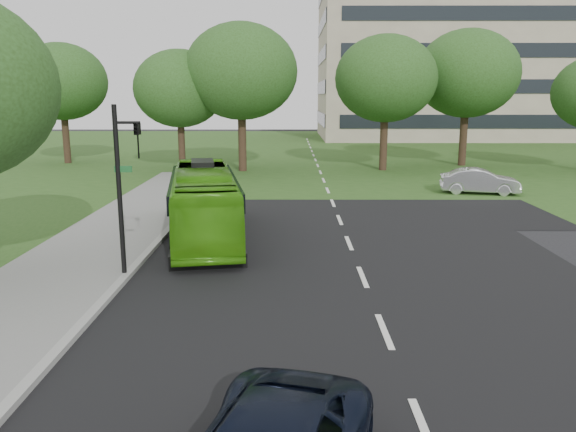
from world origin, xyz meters
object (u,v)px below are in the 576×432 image
object	(u,v)px
tree_park_f	(62,82)
tree_park_a	(179,89)
traffic_light	(124,178)
tree_park_d	(467,74)
tree_park_b	(241,72)
bus	(204,203)
office_building	(476,40)
sedan	(480,181)
tree_park_c	(386,79)

from	to	relation	value
tree_park_f	tree_park_a	bearing A→B (deg)	-23.35
tree_park_a	traffic_light	size ratio (longest dim) A/B	1.69
tree_park_d	tree_park_b	bearing A→B (deg)	-168.57
tree_park_a	bus	size ratio (longest dim) A/B	0.90
office_building	sedan	xyz separation A→B (m)	(-13.51, -44.96, -11.79)
tree_park_f	bus	bearing A→B (deg)	-58.87
tree_park_a	tree_park_f	distance (m)	11.18
bus	traffic_light	size ratio (longest dim) A/B	1.88
bus	tree_park_d	bearing A→B (deg)	44.09
tree_park_a	tree_park_c	size ratio (longest dim) A/B	0.89
bus	sedan	xyz separation A→B (m)	(13.95, 10.03, -0.64)
office_building	tree_park_a	bearing A→B (deg)	-132.82
bus	office_building	bearing A→B (deg)	53.60
tree_park_f	tree_park_d	bearing A→B (deg)	-2.61
tree_park_c	office_building	bearing A→B (deg)	63.53
tree_park_a	tree_park_c	world-z (taller)	tree_park_c
tree_park_a	tree_park_f	xyz separation A→B (m)	(-10.25, 4.43, 0.60)
tree_park_b	tree_park_d	distance (m)	17.45
tree_park_a	bus	world-z (taller)	tree_park_a
tree_park_d	sedan	distance (m)	14.99
tree_park_f	traffic_light	xyz separation A→B (m)	(13.39, -29.70, -3.48)
tree_park_d	sedan	xyz separation A→B (m)	(-2.99, -13.24, -6.36)
tree_park_b	tree_park_f	world-z (taller)	tree_park_b
tree_park_c	sedan	bearing A→B (deg)	-69.99
tree_park_c	bus	bearing A→B (deg)	-116.65
tree_park_f	sedan	world-z (taller)	tree_park_f
office_building	tree_park_c	size ratio (longest dim) A/B	4.12
bus	sedan	world-z (taller)	bus
sedan	office_building	bearing A→B (deg)	-5.27
office_building	tree_park_b	size ratio (longest dim) A/B	3.82
tree_park_a	tree_park_c	xyz separation A→B (m)	(14.88, 0.03, 0.70)
tree_park_d	traffic_light	bearing A→B (deg)	-123.20
tree_park_d	traffic_light	distance (m)	33.99
bus	traffic_light	bearing A→B (deg)	-117.06
office_building	tree_park_b	xyz separation A→B (m)	(-27.62, -35.17, -5.42)
tree_park_b	traffic_light	distance (m)	25.15
tree_park_d	sedan	world-z (taller)	tree_park_d
office_building	bus	world-z (taller)	office_building
office_building	tree_park_d	xyz separation A→B (m)	(-10.52, -31.72, -5.43)
office_building	traffic_light	size ratio (longest dim) A/B	7.81
tree_park_b	tree_park_d	size ratio (longest dim) A/B	1.01
tree_park_c	sedan	world-z (taller)	tree_park_c
tree_park_a	tree_park_c	bearing A→B (deg)	0.10
tree_park_b	traffic_light	size ratio (longest dim) A/B	2.04
tree_park_d	bus	bearing A→B (deg)	-126.05
sedan	traffic_light	xyz separation A→B (m)	(-15.49, -15.00, 2.31)
tree_park_a	tree_park_f	size ratio (longest dim) A/B	0.91
tree_park_b	traffic_light	xyz separation A→B (m)	(-1.38, -24.78, -4.06)
tree_park_b	traffic_light	bearing A→B (deg)	-93.18
office_building	tree_park_c	distance (m)	39.17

